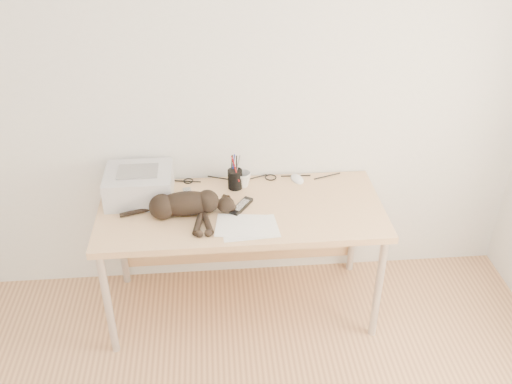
{
  "coord_description": "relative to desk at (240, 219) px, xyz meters",
  "views": [
    {
      "loc": [
        -0.14,
        -1.27,
        2.51
      ],
      "look_at": [
        0.08,
        1.34,
        0.87
      ],
      "focal_mm": 40.0,
      "sensor_mm": 36.0,
      "label": 1
    }
  ],
  "objects": [
    {
      "name": "papers",
      "position": [
        0.02,
        -0.28,
        0.14
      ],
      "size": [
        0.35,
        0.26,
        0.01
      ],
      "color": "white",
      "rests_on": "desk"
    },
    {
      "name": "pen_cup",
      "position": [
        -0.02,
        0.13,
        0.19
      ],
      "size": [
        0.09,
        0.09,
        0.22
      ],
      "color": "black",
      "rests_on": "desk"
    },
    {
      "name": "cat",
      "position": [
        -0.32,
        -0.13,
        0.2
      ],
      "size": [
        0.64,
        0.29,
        0.14
      ],
      "rotation": [
        0.0,
        0.0,
        0.04
      ],
      "color": "black",
      "rests_on": "desk"
    },
    {
      "name": "remote_grey",
      "position": [
        -0.3,
        0.05,
        0.14
      ],
      "size": [
        0.07,
        0.17,
        0.02
      ],
      "primitive_type": "cube",
      "rotation": [
        0.0,
        0.0,
        0.15
      ],
      "color": "gray",
      "rests_on": "desk"
    },
    {
      "name": "wall_back",
      "position": [
        0.0,
        0.27,
        0.69
      ],
      "size": [
        3.5,
        0.0,
        3.5
      ],
      "primitive_type": "plane",
      "rotation": [
        1.57,
        0.0,
        0.0
      ],
      "color": "white",
      "rests_on": "floor"
    },
    {
      "name": "remote_black",
      "position": [
        0.0,
        -0.09,
        0.14
      ],
      "size": [
        0.14,
        0.18,
        0.02
      ],
      "primitive_type": "cube",
      "rotation": [
        0.0,
        0.0,
        -0.58
      ],
      "color": "black",
      "rests_on": "desk"
    },
    {
      "name": "mouse",
      "position": [
        0.36,
        0.19,
        0.15
      ],
      "size": [
        0.1,
        0.13,
        0.04
      ],
      "primitive_type": "ellipsoid",
      "rotation": [
        0.0,
        0.0,
        0.25
      ],
      "color": "white",
      "rests_on": "desk"
    },
    {
      "name": "mug",
      "position": [
        0.03,
        0.15,
        0.18
      ],
      "size": [
        0.14,
        0.14,
        0.09
      ],
      "primitive_type": "imported",
      "rotation": [
        0.0,
        0.0,
        0.69
      ],
      "color": "white",
      "rests_on": "desk"
    },
    {
      "name": "cable_tangle",
      "position": [
        0.0,
        0.22,
        0.14
      ],
      "size": [
        1.36,
        0.07,
        0.01
      ],
      "primitive_type": null,
      "color": "black",
      "rests_on": "desk"
    },
    {
      "name": "printer",
      "position": [
        -0.57,
        0.07,
        0.22
      ],
      "size": [
        0.38,
        0.32,
        0.18
      ],
      "color": "#BABABF",
      "rests_on": "desk"
    },
    {
      "name": "desk",
      "position": [
        0.0,
        0.0,
        0.0
      ],
      "size": [
        1.6,
        0.7,
        0.74
      ],
      "color": "tan",
      "rests_on": "floor"
    }
  ]
}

